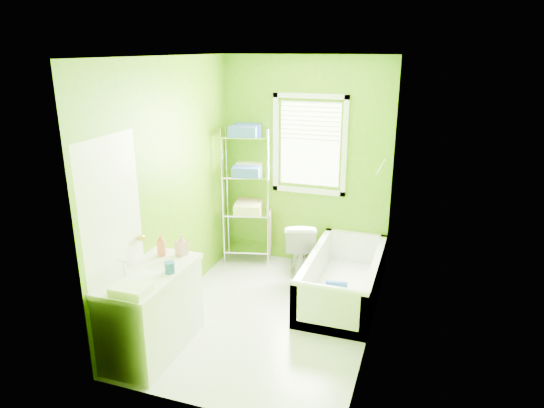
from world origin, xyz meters
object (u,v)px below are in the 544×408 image
(bathtub, at_px, (343,285))
(wire_shelf_unit, at_px, (249,180))
(toilet, at_px, (300,246))
(vanity, at_px, (152,309))

(bathtub, height_order, wire_shelf_unit, wire_shelf_unit)
(toilet, bearing_deg, bathtub, 123.68)
(bathtub, xyz_separation_m, wire_shelf_unit, (-1.36, 0.65, 0.92))
(vanity, relative_size, wire_shelf_unit, 0.59)
(vanity, bearing_deg, toilet, 67.95)
(bathtub, relative_size, vanity, 1.56)
(bathtub, bearing_deg, wire_shelf_unit, 154.27)
(bathtub, height_order, vanity, vanity)
(vanity, bearing_deg, bathtub, 45.88)
(wire_shelf_unit, bearing_deg, vanity, -92.80)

